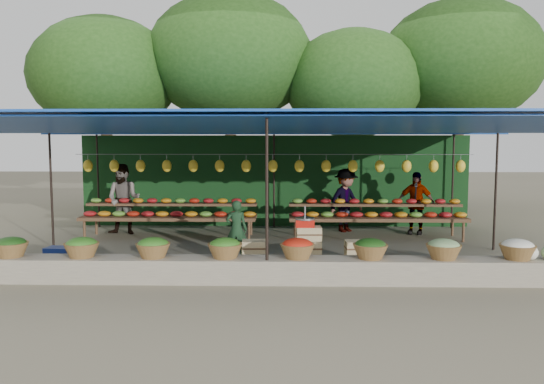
{
  "coord_description": "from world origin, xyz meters",
  "views": [
    {
      "loc": [
        0.28,
        -11.38,
        2.32
      ],
      "look_at": [
        0.01,
        0.2,
        1.22
      ],
      "focal_mm": 35.0,
      "sensor_mm": 36.0,
      "label": 1
    }
  ],
  "objects_px": {
    "weighing_scale": "(305,222)",
    "blue_crate_back": "(59,254)",
    "crate_counter": "(307,251)",
    "vendor_seated": "(236,229)"
  },
  "relations": [
    {
      "from": "crate_counter",
      "to": "weighing_scale",
      "type": "bearing_deg",
      "value": 180.0
    },
    {
      "from": "weighing_scale",
      "to": "blue_crate_back",
      "type": "relative_size",
      "value": 0.8
    },
    {
      "from": "vendor_seated",
      "to": "blue_crate_back",
      "type": "height_order",
      "value": "vendor_seated"
    },
    {
      "from": "weighing_scale",
      "to": "crate_counter",
      "type": "bearing_deg",
      "value": -0.0
    },
    {
      "from": "vendor_seated",
      "to": "blue_crate_back",
      "type": "bearing_deg",
      "value": 9.29
    },
    {
      "from": "crate_counter",
      "to": "vendor_seated",
      "type": "xyz_separation_m",
      "value": [
        -1.37,
        0.76,
        0.28
      ]
    },
    {
      "from": "crate_counter",
      "to": "vendor_seated",
      "type": "bearing_deg",
      "value": 151.02
    },
    {
      "from": "crate_counter",
      "to": "vendor_seated",
      "type": "relative_size",
      "value": 2.01
    },
    {
      "from": "weighing_scale",
      "to": "vendor_seated",
      "type": "height_order",
      "value": "vendor_seated"
    },
    {
      "from": "vendor_seated",
      "to": "blue_crate_back",
      "type": "xyz_separation_m",
      "value": [
        -3.43,
        -0.34,
        -0.44
      ]
    }
  ]
}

